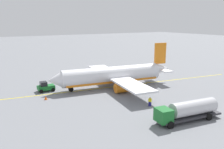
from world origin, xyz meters
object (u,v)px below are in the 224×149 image
(fuel_tanker, at_px, (188,110))
(pushback_tug, at_px, (45,87))
(airplane, at_px, (114,75))
(safety_cone_nose, at_px, (43,87))
(safety_cone_wingtip, at_px, (46,98))
(refueling_worker, at_px, (150,102))

(fuel_tanker, distance_m, pushback_tug, 30.69)
(airplane, distance_m, pushback_tug, 15.58)
(safety_cone_nose, bearing_deg, airplane, 152.98)
(fuel_tanker, distance_m, safety_cone_wingtip, 26.77)
(safety_cone_wingtip, bearing_deg, pushback_tug, -105.78)
(safety_cone_nose, bearing_deg, pushback_tug, 86.65)
(airplane, xyz_separation_m, fuel_tanker, (0.33, 22.36, -1.01))
(safety_cone_nose, distance_m, safety_cone_wingtip, 8.57)
(pushback_tug, height_order, refueling_worker, pushback_tug)
(pushback_tug, distance_m, safety_cone_wingtip, 5.94)
(airplane, bearing_deg, refueling_worker, 85.50)
(safety_cone_nose, height_order, safety_cone_wingtip, safety_cone_wingtip)
(airplane, distance_m, fuel_tanker, 22.39)
(fuel_tanker, relative_size, safety_cone_nose, 17.98)
(airplane, relative_size, safety_cone_nose, 47.93)
(refueling_worker, height_order, safety_cone_nose, refueling_worker)
(safety_cone_nose, relative_size, safety_cone_wingtip, 0.91)
(fuel_tanker, bearing_deg, safety_cone_wingtip, -53.20)
(refueling_worker, bearing_deg, pushback_tug, -54.48)
(fuel_tanker, relative_size, safety_cone_wingtip, 16.29)
(refueling_worker, height_order, safety_cone_wingtip, refueling_worker)
(airplane, relative_size, safety_cone_wingtip, 43.42)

